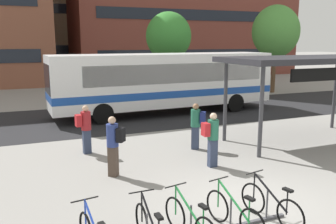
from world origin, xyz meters
The scene contains 14 objects.
ground centered at (0.00, 0.00, 0.00)m, with size 200.00×200.00×0.00m, color gray.
bus_lane_asphalt centered at (0.00, 11.18, 0.00)m, with size 80.00×7.20×0.01m, color #232326.
city_bus centered at (2.11, 11.18, 1.78)m, with size 12.12×3.08×3.20m.
parked_bicycle_green_2 centered at (-2.03, -0.86, 0.38)m, with size 0.55×1.70×0.99m.
parked_bicycle_green_3 centered at (-1.05, -0.88, 0.38)m, with size 0.55×1.70×0.99m.
parked_bicycle_black_4 centered at (-0.10, -0.83, 0.38)m, with size 0.56×1.70×0.99m.
transit_shelter centered at (5.18, 4.09, 3.07)m, with size 6.47×3.11×3.27m.
commuter_navy_pack_0 centered at (0.80, 4.60, 0.97)m, with size 0.60×0.55×1.68m.
commuter_red_pack_1 centered at (-2.98, 5.56, 0.98)m, with size 0.55×0.38×1.70m.
commuter_red_pack_2 centered at (0.41, 2.74, 0.99)m, with size 0.52×0.34×1.71m.
commuter_black_pack_3 centered at (-2.58, 3.07, 1.02)m, with size 0.60×0.57×1.77m.
street_tree_0 centered at (5.18, 18.12, 4.19)m, with size 3.30×3.30×5.96m.
street_tree_1 centered at (12.81, 15.75, 4.55)m, with size 3.49×3.49×6.50m.
building_centre_block centered at (-3.34, 43.58, 7.11)m, with size 19.28×10.81×14.21m.
Camera 1 is at (-4.83, -6.69, 3.84)m, focal length 38.53 mm.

